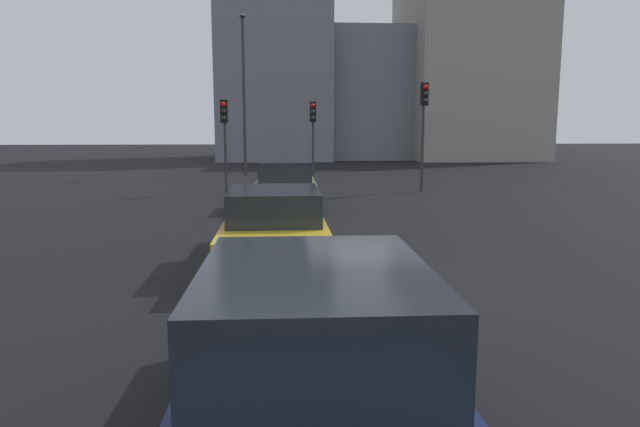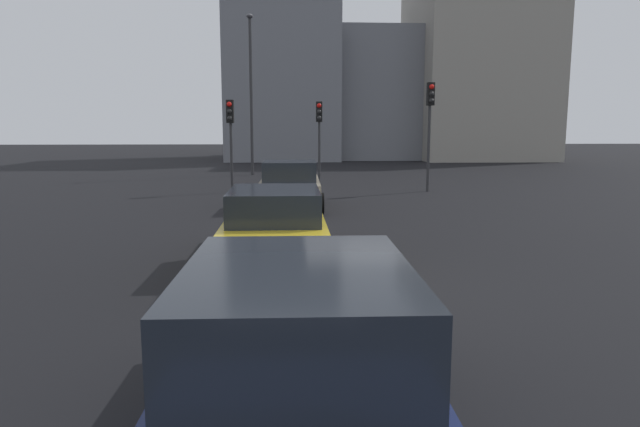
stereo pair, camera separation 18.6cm
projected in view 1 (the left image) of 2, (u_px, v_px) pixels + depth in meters
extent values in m
cube|color=black|center=(385.00, 297.00, 8.90)|extent=(160.00, 160.00, 0.20)
cube|color=tan|center=(286.00, 190.00, 18.03)|extent=(4.15, 1.95, 0.65)
cube|color=#1E232B|center=(285.00, 171.00, 17.73)|extent=(1.88, 1.68, 0.61)
cylinder|color=black|center=(313.00, 193.00, 19.38)|extent=(0.64, 0.23, 0.64)
cylinder|color=black|center=(259.00, 194.00, 19.28)|extent=(0.64, 0.23, 0.64)
cylinder|color=black|center=(316.00, 203.00, 16.86)|extent=(0.64, 0.23, 0.64)
cylinder|color=black|center=(254.00, 204.00, 16.76)|extent=(0.64, 0.23, 0.64)
cube|color=red|center=(308.00, 194.00, 16.00)|extent=(0.03, 0.20, 0.11)
cube|color=red|center=(261.00, 194.00, 15.93)|extent=(0.03, 0.20, 0.11)
cube|color=gold|center=(275.00, 234.00, 10.67)|extent=(4.80, 1.88, 0.62)
cube|color=#1E232B|center=(274.00, 205.00, 10.34)|extent=(2.16, 1.65, 0.58)
cylinder|color=black|center=(318.00, 232.00, 12.24)|extent=(0.64, 0.22, 0.64)
cylinder|color=black|center=(232.00, 233.00, 12.10)|extent=(0.64, 0.22, 0.64)
cylinder|color=black|center=(331.00, 265.00, 9.31)|extent=(0.64, 0.22, 0.64)
cylinder|color=black|center=(218.00, 267.00, 9.17)|extent=(0.64, 0.22, 0.64)
cube|color=red|center=(319.00, 256.00, 8.32)|extent=(0.03, 0.20, 0.11)
cube|color=red|center=(229.00, 258.00, 8.22)|extent=(0.03, 0.20, 0.11)
cube|color=#141E4C|center=(314.00, 389.00, 4.24)|extent=(4.78, 1.84, 0.71)
cube|color=#1E232B|center=(315.00, 312.00, 3.91)|extent=(2.16, 1.60, 0.66)
cylinder|color=black|center=(393.00, 348.00, 5.80)|extent=(0.64, 0.23, 0.64)
cylinder|color=black|center=(219.00, 352.00, 5.69)|extent=(0.64, 0.23, 0.64)
cylinder|color=#2D2D30|center=(226.00, 158.00, 22.24)|extent=(0.11, 0.11, 2.76)
cube|color=black|center=(224.00, 111.00, 21.90)|extent=(0.23, 0.30, 0.90)
sphere|color=red|center=(223.00, 104.00, 21.75)|extent=(0.20, 0.20, 0.20)
sphere|color=black|center=(223.00, 111.00, 21.79)|extent=(0.20, 0.20, 0.20)
sphere|color=black|center=(224.00, 118.00, 21.83)|extent=(0.20, 0.20, 0.20)
cylinder|color=#2D2D30|center=(422.00, 149.00, 22.62)|extent=(0.11, 0.11, 3.45)
cube|color=black|center=(424.00, 94.00, 22.23)|extent=(0.23, 0.30, 0.90)
sphere|color=red|center=(426.00, 87.00, 22.08)|extent=(0.20, 0.20, 0.20)
sphere|color=black|center=(425.00, 94.00, 22.12)|extent=(0.20, 0.20, 0.20)
sphere|color=black|center=(425.00, 101.00, 22.16)|extent=(0.20, 0.20, 0.20)
cylinder|color=#2D2D30|center=(313.00, 154.00, 25.19)|extent=(0.11, 0.11, 2.82)
cube|color=black|center=(313.00, 112.00, 24.85)|extent=(0.23, 0.30, 0.90)
sphere|color=red|center=(313.00, 106.00, 24.70)|extent=(0.20, 0.20, 0.20)
sphere|color=black|center=(313.00, 112.00, 24.74)|extent=(0.20, 0.20, 0.20)
sphere|color=black|center=(313.00, 118.00, 24.78)|extent=(0.20, 0.20, 0.20)
cylinder|color=#2D2D30|center=(244.00, 98.00, 30.00)|extent=(0.16, 0.16, 8.27)
ellipsoid|color=#4C4C51|center=(242.00, 16.00, 29.36)|extent=(0.56, 0.36, 0.24)
cube|color=gray|center=(466.00, 62.00, 46.73)|extent=(12.28, 10.22, 16.09)
cube|color=slate|center=(364.00, 98.00, 50.37)|extent=(14.90, 9.95, 10.41)
cube|color=slate|center=(274.00, 64.00, 45.85)|extent=(10.89, 8.80, 15.55)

